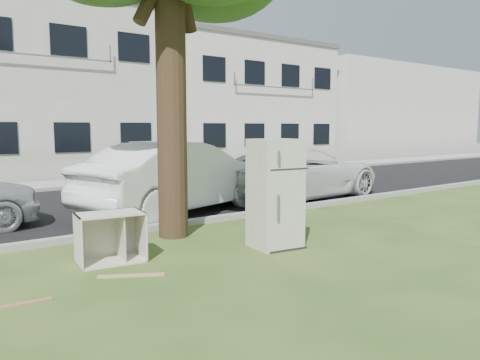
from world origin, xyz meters
TOP-DOWN VIEW (x-y plane):
  - ground at (0.00, 0.00)m, footprint 120.00×120.00m
  - road at (0.00, 6.00)m, footprint 120.00×7.00m
  - kerb_near at (0.00, 2.45)m, footprint 120.00×0.18m
  - kerb_far at (0.00, 9.55)m, footprint 120.00×0.18m
  - sidewalk at (0.00, 11.00)m, footprint 120.00×2.80m
  - low_wall at (0.00, 12.60)m, footprint 120.00×0.15m
  - townhouse_center at (0.00, 17.50)m, footprint 11.22×8.16m
  - townhouse_right at (12.00, 17.50)m, footprint 10.20×8.16m
  - filler_right at (26.00, 18.00)m, footprint 16.00×9.00m
  - fridge at (0.60, 0.10)m, footprint 0.84×0.79m
  - cabinet at (-1.96, 0.89)m, footprint 1.03×0.71m
  - plank_a at (-3.62, -0.14)m, footprint 1.07×0.15m
  - plank_b at (-1.99, 0.06)m, footprint 0.83×0.51m
  - plank_c at (-1.60, 1.27)m, footprint 0.18×0.79m
  - car_center at (0.92, 3.92)m, footprint 5.38×3.16m
  - car_right at (4.76, 3.84)m, footprint 5.47×2.95m

SIDE VIEW (x-z plane):
  - ground at x=0.00m, z-range 0.00..0.00m
  - kerb_near at x=0.00m, z-range -0.06..0.06m
  - kerb_far at x=0.00m, z-range -0.06..0.06m
  - road at x=0.00m, z-range 0.00..0.01m
  - sidewalk at x=0.00m, z-range 0.00..0.01m
  - plank_a at x=-3.62m, z-range 0.00..0.02m
  - plank_c at x=-1.60m, z-range 0.00..0.02m
  - plank_b at x=-1.99m, z-range 0.00..0.02m
  - low_wall at x=0.00m, z-range 0.00..0.70m
  - cabinet at x=-1.96m, z-range 0.00..0.75m
  - car_right at x=4.76m, z-range 0.00..1.46m
  - car_center at x=0.92m, z-range 0.00..1.68m
  - fridge at x=0.60m, z-range 0.00..1.82m
  - filler_right at x=26.00m, z-range 0.00..6.40m
  - townhouse_right at x=12.00m, z-range 0.00..6.84m
  - townhouse_center at x=0.00m, z-range 0.00..7.44m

